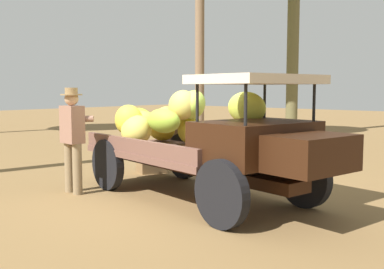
% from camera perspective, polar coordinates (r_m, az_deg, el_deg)
% --- Properties ---
extents(ground_plane, '(60.00, 60.00, 0.00)m').
position_cam_1_polar(ground_plane, '(7.17, 1.07, -7.95)').
color(ground_plane, brown).
extents(truck, '(4.62, 2.37, 1.86)m').
position_cam_1_polar(truck, '(7.02, 1.71, -0.42)').
color(truck, black).
rests_on(truck, ground).
extents(farmer, '(0.52, 0.48, 1.70)m').
position_cam_1_polar(farmer, '(7.68, -14.40, 0.10)').
color(farmer, '#866F4E').
rests_on(farmer, ground).
extents(wooden_crate, '(0.68, 0.69, 0.40)m').
position_cam_1_polar(wooden_crate, '(9.46, -4.97, -3.40)').
color(wooden_crate, brown).
rests_on(wooden_crate, ground).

